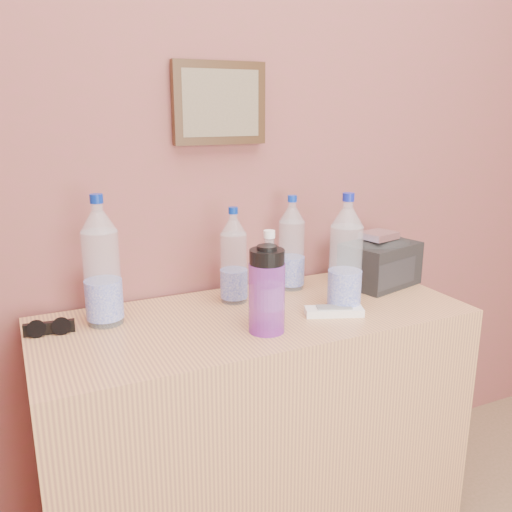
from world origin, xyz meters
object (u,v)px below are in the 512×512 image
at_px(nalgene_bottle, 267,290).
at_px(ac_remote, 334,311).
at_px(pet_large_b, 234,261).
at_px(pet_small, 269,284).
at_px(pet_large_a, 102,268).
at_px(pet_large_d, 346,259).
at_px(sunglasses, 49,328).
at_px(pet_large_c, 291,248).
at_px(foil_packet, 379,235).
at_px(dresser, 255,432).
at_px(toiletry_bag, 380,261).

relative_size(nalgene_bottle, ac_remote, 1.42).
xyz_separation_m(pet_large_b, pet_small, (0.01, -0.22, -0.01)).
distance_m(pet_large_a, ac_remote, 0.68).
distance_m(pet_large_b, nalgene_bottle, 0.26).
relative_size(pet_large_d, sunglasses, 2.68).
relative_size(pet_large_c, nalgene_bottle, 1.31).
xyz_separation_m(pet_large_c, foil_packet, (0.27, -0.11, 0.04)).
xyz_separation_m(pet_small, nalgene_bottle, (-0.03, -0.04, -0.00)).
bearing_deg(pet_large_c, sunglasses, -175.11).
distance_m(pet_large_d, foil_packet, 0.27).
distance_m(pet_large_a, foil_packet, 0.90).
xyz_separation_m(pet_large_a, pet_large_b, (0.40, 0.01, -0.03)).
bearing_deg(ac_remote, pet_small, -163.82).
height_order(dresser, pet_large_c, pet_large_c).
height_order(sunglasses, foil_packet, foil_packet).
height_order(pet_large_a, pet_large_b, pet_large_a).
xyz_separation_m(pet_large_b, ac_remote, (0.22, -0.24, -0.12)).
relative_size(ac_remote, foil_packet, 1.57).
distance_m(pet_large_d, pet_small, 0.26).
bearing_deg(foil_packet, ac_remote, -148.83).
xyz_separation_m(sunglasses, toiletry_bag, (1.07, -0.03, 0.07)).
bearing_deg(pet_large_d, toiletry_bag, 31.44).
xyz_separation_m(dresser, pet_large_a, (-0.41, 0.12, 0.56)).
relative_size(sunglasses, toiletry_bag, 0.54).
xyz_separation_m(pet_large_d, sunglasses, (-0.83, 0.18, -0.14)).
relative_size(pet_large_a, nalgene_bottle, 1.53).
height_order(pet_large_a, pet_small, pet_large_a).
relative_size(sunglasses, ac_remote, 0.78).
bearing_deg(nalgene_bottle, ac_remote, 5.31).
bearing_deg(sunglasses, pet_large_b, 9.73).
bearing_deg(pet_large_d, pet_small, -177.70).
distance_m(nalgene_bottle, foil_packet, 0.55).
bearing_deg(foil_packet, pet_large_a, 176.52).
xyz_separation_m(pet_large_a, pet_small, (0.41, -0.21, -0.04)).
bearing_deg(pet_large_c, foil_packet, -21.26).
bearing_deg(toiletry_bag, nalgene_bottle, -173.99).
xyz_separation_m(pet_large_c, nalgene_bottle, (-0.24, -0.30, -0.02)).
bearing_deg(pet_small, pet_large_a, 153.50).
distance_m(ac_remote, foil_packet, 0.37).
height_order(pet_large_b, pet_small, pet_large_b).
relative_size(dresser, nalgene_bottle, 5.27).
height_order(pet_large_d, sunglasses, pet_large_d).
height_order(dresser, pet_large_a, pet_large_a).
height_order(pet_small, foil_packet, pet_small).
distance_m(pet_large_c, ac_remote, 0.31).
bearing_deg(sunglasses, foil_packet, 4.79).
distance_m(pet_large_a, pet_large_b, 0.40).
bearing_deg(dresser, pet_large_b, 95.33).
xyz_separation_m(pet_large_d, foil_packet, (0.23, 0.14, 0.02)).
bearing_deg(pet_small, sunglasses, 161.26).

